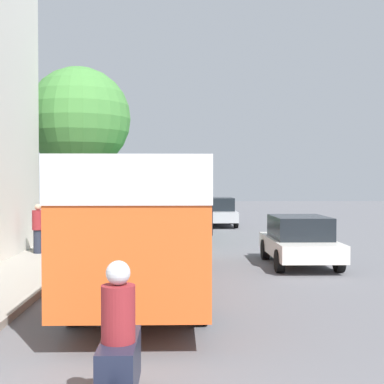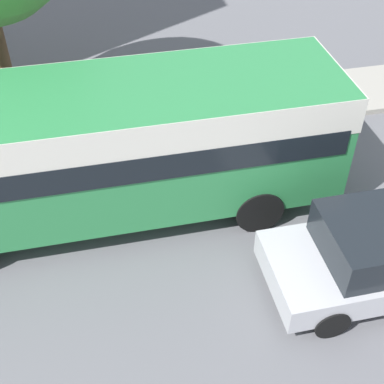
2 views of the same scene
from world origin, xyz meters
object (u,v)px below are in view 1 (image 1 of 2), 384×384
motorcycle_behind_lead (119,357)px  bus_third_in_line (168,187)px  bus_following (161,194)px  pedestrian_walking_away (38,228)px  bus_lead (147,207)px  car_crossing (299,240)px  car_far_curb (218,211)px  pedestrian_near_curb (91,221)px

motorcycle_behind_lead → bus_third_in_line: bearing=90.1°
bus_following → bus_third_in_line: bearing=89.6°
bus_following → pedestrian_walking_away: (-3.81, -7.22, -0.93)m
bus_lead → car_crossing: bearing=37.0°
bus_third_in_line → bus_lead: bearing=-90.0°
bus_lead → car_crossing: (4.37, 3.29, -1.15)m
car_far_curb → pedestrian_walking_away: bearing=-119.9°
bus_following → pedestrian_near_curb: bearing=-125.5°
pedestrian_near_curb → bus_third_in_line: bearing=81.2°
bus_following → pedestrian_walking_away: 8.22m
motorcycle_behind_lead → pedestrian_near_curb: motorcycle_behind_lead is taller
motorcycle_behind_lead → car_crossing: motorcycle_behind_lead is taller
car_far_curb → motorcycle_behind_lead: bearing=-96.7°
car_crossing → motorcycle_behind_lead: bearing=67.4°
car_far_curb → pedestrian_near_curb: 10.05m
car_crossing → pedestrian_near_curb: size_ratio=2.52×
bus_lead → pedestrian_walking_away: bus_lead is taller
bus_lead → motorcycle_behind_lead: bearing=-89.2°
car_far_curb → bus_following: bearing=-123.0°
car_crossing → car_far_curb: (-1.45, 13.61, 0.04)m
bus_third_in_line → pedestrian_walking_away: bus_third_in_line is taller
bus_lead → car_far_curb: 17.18m
bus_following → pedestrian_walking_away: bearing=-117.8°
bus_following → pedestrian_near_curb: (-2.64, -3.70, -0.97)m
pedestrian_near_curb → pedestrian_walking_away: pedestrian_walking_away is taller
bus_lead → bus_following: (-0.08, 12.28, -0.01)m
car_far_curb → pedestrian_near_curb: size_ratio=2.66×
bus_following → bus_third_in_line: 13.99m
pedestrian_near_curb → pedestrian_walking_away: (-1.16, -3.52, 0.03)m
bus_third_in_line → pedestrian_near_curb: (-2.74, -17.69, -1.08)m
motorcycle_behind_lead → pedestrian_near_curb: size_ratio=1.43×
car_far_curb → pedestrian_walking_away: 13.66m
motorcycle_behind_lead → pedestrian_walking_away: pedestrian_walking_away is taller
bus_following → motorcycle_behind_lead: bus_following is taller
bus_third_in_line → car_far_curb: bearing=-72.8°
bus_following → car_far_curb: bearing=57.0°
bus_lead → car_far_curb: bus_lead is taller
bus_following → car_crossing: bearing=-63.7°
motorcycle_behind_lead → car_far_curb: 24.02m
bus_third_in_line → bus_following: bearing=-90.4°
bus_third_in_line → car_crossing: bearing=-79.3°
bus_lead → car_far_curb: (2.91, 16.90, -1.11)m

